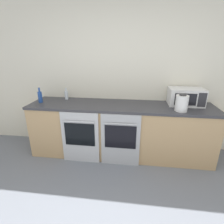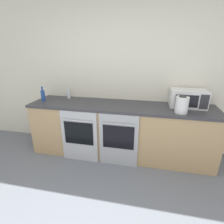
{
  "view_description": "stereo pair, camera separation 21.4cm",
  "coord_description": "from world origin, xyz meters",
  "px_view_note": "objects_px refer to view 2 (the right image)",
  "views": [
    {
      "loc": [
        0.21,
        -0.86,
        1.72
      ],
      "look_at": [
        -0.14,
        1.81,
        0.75
      ],
      "focal_mm": 28.0,
      "sensor_mm": 36.0,
      "label": 1
    },
    {
      "loc": [
        0.42,
        -0.82,
        1.72
      ],
      "look_at": [
        -0.14,
        1.81,
        0.75
      ],
      "focal_mm": 28.0,
      "sensor_mm": 36.0,
      "label": 2
    }
  ],
  "objects_px": {
    "bottle_blue": "(43,95)",
    "oven_left": "(79,136)",
    "oven_right": "(118,140)",
    "bottle_clear": "(69,94)",
    "kettle": "(182,105)",
    "microwave": "(188,98)"
  },
  "relations": [
    {
      "from": "oven_left",
      "to": "bottle_clear",
      "type": "distance_m",
      "value": 0.85
    },
    {
      "from": "bottle_clear",
      "to": "kettle",
      "type": "relative_size",
      "value": 0.84
    },
    {
      "from": "oven_left",
      "to": "kettle",
      "type": "xyz_separation_m",
      "value": [
        1.48,
        0.16,
        0.57
      ]
    },
    {
      "from": "oven_right",
      "to": "bottle_blue",
      "type": "height_order",
      "value": "bottle_blue"
    },
    {
      "from": "bottle_clear",
      "to": "kettle",
      "type": "xyz_separation_m",
      "value": [
        1.86,
        -0.38,
        0.04
      ]
    },
    {
      "from": "bottle_clear",
      "to": "kettle",
      "type": "distance_m",
      "value": 1.9
    },
    {
      "from": "oven_left",
      "to": "oven_right",
      "type": "distance_m",
      "value": 0.62
    },
    {
      "from": "bottle_blue",
      "to": "bottle_clear",
      "type": "distance_m",
      "value": 0.43
    },
    {
      "from": "bottle_blue",
      "to": "oven_left",
      "type": "bearing_deg",
      "value": -21.81
    },
    {
      "from": "kettle",
      "to": "bottle_clear",
      "type": "bearing_deg",
      "value": 168.35
    },
    {
      "from": "bottle_clear",
      "to": "bottle_blue",
      "type": "bearing_deg",
      "value": -145.03
    },
    {
      "from": "oven_right",
      "to": "microwave",
      "type": "distance_m",
      "value": 1.24
    },
    {
      "from": "oven_right",
      "to": "microwave",
      "type": "relative_size",
      "value": 1.6
    },
    {
      "from": "microwave",
      "to": "kettle",
      "type": "height_order",
      "value": "microwave"
    },
    {
      "from": "oven_left",
      "to": "microwave",
      "type": "relative_size",
      "value": 1.6
    },
    {
      "from": "microwave",
      "to": "bottle_clear",
      "type": "relative_size",
      "value": 2.6
    },
    {
      "from": "oven_left",
      "to": "oven_right",
      "type": "height_order",
      "value": "same"
    },
    {
      "from": "microwave",
      "to": "kettle",
      "type": "distance_m",
      "value": 0.34
    },
    {
      "from": "oven_left",
      "to": "microwave",
      "type": "xyz_separation_m",
      "value": [
        1.61,
        0.47,
        0.58
      ]
    },
    {
      "from": "bottle_blue",
      "to": "kettle",
      "type": "relative_size",
      "value": 1.03
    },
    {
      "from": "microwave",
      "to": "bottle_blue",
      "type": "relative_size",
      "value": 2.11
    },
    {
      "from": "bottle_clear",
      "to": "oven_left",
      "type": "bearing_deg",
      "value": -54.63
    }
  ]
}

